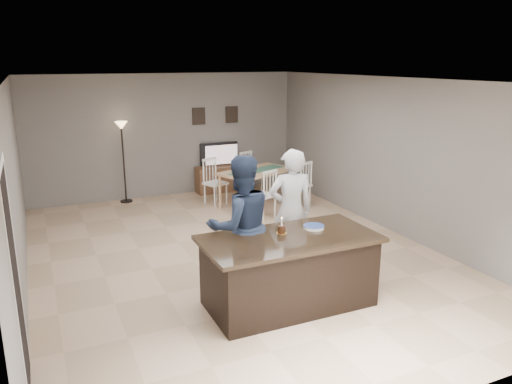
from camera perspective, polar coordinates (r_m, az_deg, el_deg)
name	(u,v)px	position (r m, az deg, el deg)	size (l,w,h in m)	color
floor	(235,255)	(7.95, -2.43, -7.17)	(8.00, 8.00, 0.00)	tan
room_shell	(234,150)	(7.48, -2.57, 4.83)	(8.00, 8.00, 8.00)	slate
kitchen_island	(289,271)	(6.27, 3.79, -8.95)	(2.15, 1.10, 0.90)	black
tv_console	(222,179)	(11.63, -3.93, 1.53)	(1.20, 0.40, 0.60)	brown
television	(220,154)	(11.58, -4.10, 4.32)	(0.91, 0.12, 0.53)	black
tv_screen_glow	(222,155)	(11.50, -3.96, 4.28)	(0.78, 0.78, 0.00)	orange
picture_frames	(216,115)	(11.56, -4.65, 8.73)	(1.10, 0.02, 0.38)	black
doorway	(14,265)	(4.87, -25.91, -7.48)	(0.00, 2.10, 2.65)	black
woman	(291,210)	(7.17, 4.01, -2.10)	(0.65, 0.43, 1.79)	silver
man	(241,226)	(6.39, -1.76, -3.92)	(0.90, 0.70, 1.85)	#1C273E
birthday_cake	(282,229)	(6.20, 2.94, -4.29)	(0.13, 0.13, 0.21)	yellow
plate_stack	(314,227)	(6.41, 6.62, -3.99)	(0.27, 0.27, 0.04)	white
dining_table	(257,177)	(10.42, 0.10, 1.78)	(2.06, 2.21, 0.97)	tan
floor_lamp	(122,140)	(10.89, -15.05, 5.75)	(0.26, 0.26, 1.74)	black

